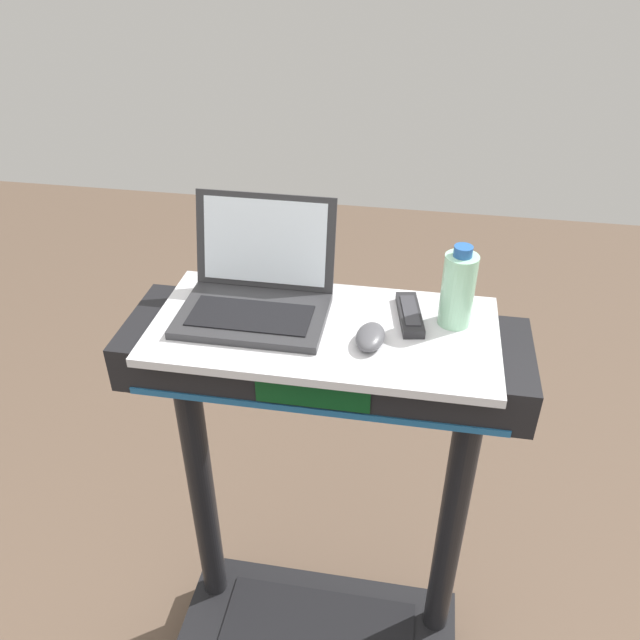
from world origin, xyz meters
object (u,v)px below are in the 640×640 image
(water_bottle, at_px, (458,289))
(tv_remote, at_px, (410,314))
(computer_mouse, at_px, (370,337))
(laptop, at_px, (257,290))

(water_bottle, height_order, tv_remote, water_bottle)
(computer_mouse, bearing_deg, water_bottle, 36.64)
(laptop, bearing_deg, tv_remote, -1.57)
(laptop, distance_m, tv_remote, 0.34)
(laptop, relative_size, water_bottle, 1.73)
(laptop, relative_size, tv_remote, 1.95)
(laptop, distance_m, water_bottle, 0.44)
(laptop, height_order, water_bottle, laptop)
(tv_remote, bearing_deg, computer_mouse, -125.05)
(computer_mouse, relative_size, water_bottle, 0.54)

